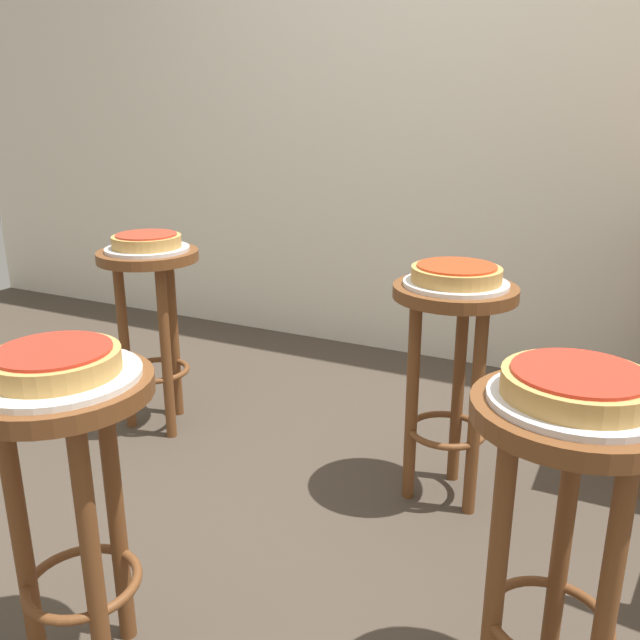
% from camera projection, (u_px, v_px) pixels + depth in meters
% --- Properties ---
extents(ground_plane, '(6.00, 6.00, 0.00)m').
position_uv_depth(ground_plane, '(304.00, 564.00, 1.72)').
color(ground_plane, '#42382D').
extents(back_wall, '(6.00, 0.10, 3.00)m').
position_uv_depth(back_wall, '(494.00, 7.00, 2.68)').
color(back_wall, silver).
rests_on(back_wall, ground_plane).
extents(stool_foreground, '(0.34, 0.34, 0.65)m').
position_uv_depth(stool_foreground, '(68.00, 468.00, 1.26)').
color(stool_foreground, brown).
rests_on(stool_foreground, ground_plane).
extents(serving_plate_foreground, '(0.30, 0.30, 0.01)m').
position_uv_depth(serving_plate_foreground, '(56.00, 376.00, 1.20)').
color(serving_plate_foreground, white).
rests_on(serving_plate_foreground, stool_foreground).
extents(pizza_foreground, '(0.23, 0.23, 0.05)m').
position_uv_depth(pizza_foreground, '(54.00, 361.00, 1.19)').
color(pizza_foreground, tan).
rests_on(pizza_foreground, serving_plate_foreground).
extents(stool_middle, '(0.34, 0.34, 0.65)m').
position_uv_depth(stool_middle, '(564.00, 499.00, 1.16)').
color(stool_middle, brown).
rests_on(stool_middle, ground_plane).
extents(serving_plate_middle, '(0.29, 0.29, 0.01)m').
position_uv_depth(serving_plate_middle, '(576.00, 400.00, 1.11)').
color(serving_plate_middle, silver).
rests_on(serving_plate_middle, stool_middle).
extents(pizza_middle, '(0.25, 0.25, 0.05)m').
position_uv_depth(pizza_middle, '(578.00, 384.00, 1.10)').
color(pizza_middle, tan).
rests_on(pizza_middle, serving_plate_middle).
extents(stool_leftside, '(0.34, 0.34, 0.65)m').
position_uv_depth(stool_leftside, '(152.00, 302.00, 2.34)').
color(stool_leftside, brown).
rests_on(stool_leftside, ground_plane).
extents(serving_plate_leftside, '(0.28, 0.28, 0.01)m').
position_uv_depth(serving_plate_leftside, '(147.00, 249.00, 2.28)').
color(serving_plate_leftside, silver).
rests_on(serving_plate_leftside, stool_leftside).
extents(pizza_leftside, '(0.23, 0.23, 0.05)m').
position_uv_depth(pizza_leftside, '(147.00, 241.00, 2.27)').
color(pizza_leftside, tan).
rests_on(pizza_leftside, serving_plate_leftside).
extents(stool_rear, '(0.34, 0.34, 0.65)m').
position_uv_depth(stool_rear, '(452.00, 348.00, 1.89)').
color(stool_rear, brown).
rests_on(stool_rear, ground_plane).
extents(serving_plate_rear, '(0.29, 0.29, 0.01)m').
position_uv_depth(serving_plate_rear, '(456.00, 284.00, 1.83)').
color(serving_plate_rear, silver).
rests_on(serving_plate_rear, stool_rear).
extents(pizza_rear, '(0.25, 0.25, 0.05)m').
position_uv_depth(pizza_rear, '(456.00, 273.00, 1.82)').
color(pizza_rear, tan).
rests_on(pizza_rear, serving_plate_rear).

